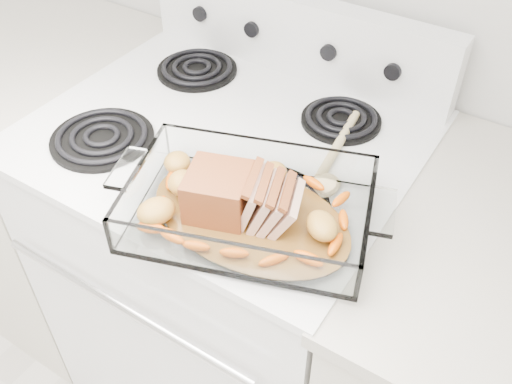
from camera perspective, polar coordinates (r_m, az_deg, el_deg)
The scene contains 6 objects.
electric_range at distance 1.51m, azimuth -2.51°, elevation -7.84°, with size 0.78×0.70×1.12m.
counter_left at distance 1.87m, azimuth -19.55°, elevation 0.77°, with size 0.58×0.68×0.93m.
baking_dish at distance 0.97m, azimuth -0.64°, elevation -1.88°, with size 0.40×0.26×0.08m.
pork_roast at distance 0.96m, azimuth -2.03°, elevation -0.06°, with size 0.19×0.10×0.08m.
roast_vegetables at distance 0.99m, azimuth 0.23°, elevation -0.41°, with size 0.33×0.18×0.04m.
wooden_spoon at distance 1.09m, azimuth 7.43°, elevation 2.55°, with size 0.09×0.28×0.02m.
Camera 1 is at (0.57, 0.89, 1.64)m, focal length 40.00 mm.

